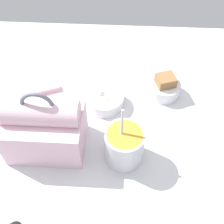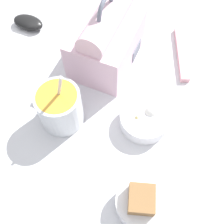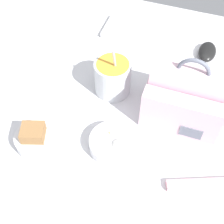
{
  "view_description": "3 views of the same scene",
  "coord_description": "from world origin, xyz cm",
  "px_view_note": "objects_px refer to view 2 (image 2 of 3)",
  "views": [
    {
      "loc": [
        -4.39,
        48.12,
        69.8
      ],
      "look_at": [
        -1.5,
        -3.52,
        7.0
      ],
      "focal_mm": 45.0,
      "sensor_mm": 36.0,
      "label": 1
    },
    {
      "loc": [
        -30.58,
        -15.69,
        64.37
      ],
      "look_at": [
        -1.5,
        -3.52,
        7.0
      ],
      "focal_mm": 45.0,
      "sensor_mm": 36.0,
      "label": 2
    },
    {
      "loc": [
        14.72,
        -50.05,
        72.83
      ],
      "look_at": [
        -1.5,
        -3.52,
        7.0
      ],
      "focal_mm": 50.0,
      "sensor_mm": 36.0,
      "label": 3
    }
  ],
  "objects_px": {
    "bento_bowl_sandwich": "(140,202)",
    "computer_mouse": "(28,23)",
    "chopstick_case": "(182,53)",
    "lunch_bag": "(106,40)",
    "soup_cup": "(60,107)",
    "bento_bowl_snacks": "(144,119)"
  },
  "relations": [
    {
      "from": "soup_cup",
      "to": "bento_bowl_snacks",
      "type": "height_order",
      "value": "soup_cup"
    },
    {
      "from": "lunch_bag",
      "to": "bento_bowl_sandwich",
      "type": "height_order",
      "value": "lunch_bag"
    },
    {
      "from": "bento_bowl_snacks",
      "to": "chopstick_case",
      "type": "relative_size",
      "value": 0.64
    },
    {
      "from": "bento_bowl_snacks",
      "to": "chopstick_case",
      "type": "height_order",
      "value": "bento_bowl_snacks"
    },
    {
      "from": "lunch_bag",
      "to": "bento_bowl_snacks",
      "type": "bearing_deg",
      "value": -132.09
    },
    {
      "from": "soup_cup",
      "to": "bento_bowl_snacks",
      "type": "bearing_deg",
      "value": -70.95
    },
    {
      "from": "lunch_bag",
      "to": "bento_bowl_snacks",
      "type": "height_order",
      "value": "lunch_bag"
    },
    {
      "from": "bento_bowl_snacks",
      "to": "computer_mouse",
      "type": "distance_m",
      "value": 0.47
    },
    {
      "from": "bento_bowl_snacks",
      "to": "computer_mouse",
      "type": "height_order",
      "value": "bento_bowl_snacks"
    },
    {
      "from": "bento_bowl_sandwich",
      "to": "computer_mouse",
      "type": "bearing_deg",
      "value": 53.24
    },
    {
      "from": "soup_cup",
      "to": "bento_bowl_snacks",
      "type": "distance_m",
      "value": 0.2
    },
    {
      "from": "lunch_bag",
      "to": "computer_mouse",
      "type": "relative_size",
      "value": 2.26
    },
    {
      "from": "soup_cup",
      "to": "bento_bowl_sandwich",
      "type": "distance_m",
      "value": 0.28
    },
    {
      "from": "bento_bowl_sandwich",
      "to": "chopstick_case",
      "type": "relative_size",
      "value": 0.56
    },
    {
      "from": "computer_mouse",
      "to": "chopstick_case",
      "type": "xyz_separation_m",
      "value": [
        0.07,
        -0.46,
        -0.01
      ]
    },
    {
      "from": "chopstick_case",
      "to": "lunch_bag",
      "type": "bearing_deg",
      "value": 117.67
    },
    {
      "from": "soup_cup",
      "to": "lunch_bag",
      "type": "bearing_deg",
      "value": -7.21
    },
    {
      "from": "lunch_bag",
      "to": "computer_mouse",
      "type": "distance_m",
      "value": 0.28
    },
    {
      "from": "soup_cup",
      "to": "chopstick_case",
      "type": "relative_size",
      "value": 0.95
    },
    {
      "from": "bento_bowl_sandwich",
      "to": "chopstick_case",
      "type": "xyz_separation_m",
      "value": [
        0.44,
        0.03,
        -0.02
      ]
    },
    {
      "from": "soup_cup",
      "to": "bento_bowl_snacks",
      "type": "xyz_separation_m",
      "value": [
        0.07,
        -0.19,
        -0.03
      ]
    },
    {
      "from": "bento_bowl_snacks",
      "to": "computer_mouse",
      "type": "relative_size",
      "value": 1.26
    }
  ]
}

